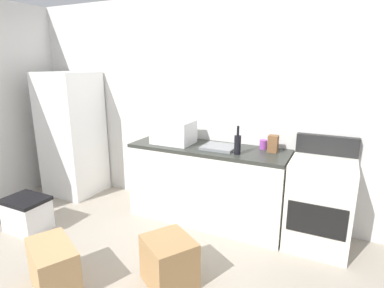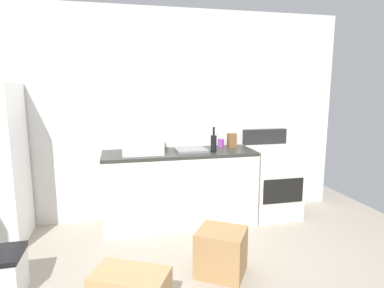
{
  "view_description": "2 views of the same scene",
  "coord_description": "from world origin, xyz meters",
  "px_view_note": "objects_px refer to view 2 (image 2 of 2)",
  "views": [
    {
      "loc": [
        1.63,
        -1.92,
        1.82
      ],
      "look_at": [
        0.3,
        0.79,
        1.03
      ],
      "focal_mm": 29.01,
      "sensor_mm": 36.0,
      "label": 1
    },
    {
      "loc": [
        -0.4,
        -2.53,
        1.65
      ],
      "look_at": [
        0.37,
        0.82,
        1.05
      ],
      "focal_mm": 30.42,
      "sensor_mm": 36.0,
      "label": 2
    }
  ],
  "objects_px": {
    "wine_bottle": "(214,143)",
    "cardboard_box_medium": "(221,252)",
    "knife_block": "(232,140)",
    "coffee_mug": "(221,143)",
    "stove_oven": "(272,180)",
    "microwave": "(142,142)"
  },
  "relations": [
    {
      "from": "coffee_mug",
      "to": "cardboard_box_medium",
      "type": "xyz_separation_m",
      "value": [
        -0.43,
        -1.36,
        -0.75
      ]
    },
    {
      "from": "stove_oven",
      "to": "cardboard_box_medium",
      "type": "bearing_deg",
      "value": -132.18
    },
    {
      "from": "microwave",
      "to": "knife_block",
      "type": "xyz_separation_m",
      "value": [
        1.13,
        0.14,
        -0.05
      ]
    },
    {
      "from": "stove_oven",
      "to": "coffee_mug",
      "type": "distance_m",
      "value": 0.82
    },
    {
      "from": "wine_bottle",
      "to": "coffee_mug",
      "type": "relative_size",
      "value": 3.0
    },
    {
      "from": "stove_oven",
      "to": "cardboard_box_medium",
      "type": "xyz_separation_m",
      "value": [
        -1.06,
        -1.17,
        -0.26
      ]
    },
    {
      "from": "wine_bottle",
      "to": "knife_block",
      "type": "distance_m",
      "value": 0.4
    },
    {
      "from": "wine_bottle",
      "to": "cardboard_box_medium",
      "type": "xyz_separation_m",
      "value": [
        -0.23,
        -1.04,
        -0.8
      ]
    },
    {
      "from": "stove_oven",
      "to": "cardboard_box_medium",
      "type": "height_order",
      "value": "stove_oven"
    },
    {
      "from": "microwave",
      "to": "coffee_mug",
      "type": "height_order",
      "value": "microwave"
    },
    {
      "from": "wine_bottle",
      "to": "stove_oven",
      "type": "bearing_deg",
      "value": 9.27
    },
    {
      "from": "microwave",
      "to": "wine_bottle",
      "type": "height_order",
      "value": "wine_bottle"
    },
    {
      "from": "wine_bottle",
      "to": "coffee_mug",
      "type": "height_order",
      "value": "wine_bottle"
    },
    {
      "from": "stove_oven",
      "to": "wine_bottle",
      "type": "distance_m",
      "value": 1.0
    },
    {
      "from": "knife_block",
      "to": "cardboard_box_medium",
      "type": "distance_m",
      "value": 1.6
    },
    {
      "from": "wine_bottle",
      "to": "knife_block",
      "type": "height_order",
      "value": "wine_bottle"
    },
    {
      "from": "coffee_mug",
      "to": "knife_block",
      "type": "distance_m",
      "value": 0.15
    },
    {
      "from": "knife_block",
      "to": "wine_bottle",
      "type": "bearing_deg",
      "value": -142.05
    },
    {
      "from": "microwave",
      "to": "wine_bottle",
      "type": "distance_m",
      "value": 0.83
    },
    {
      "from": "wine_bottle",
      "to": "cardboard_box_medium",
      "type": "distance_m",
      "value": 1.33
    },
    {
      "from": "cardboard_box_medium",
      "to": "wine_bottle",
      "type": "bearing_deg",
      "value": 77.44
    },
    {
      "from": "microwave",
      "to": "cardboard_box_medium",
      "type": "relative_size",
      "value": 1.12
    }
  ]
}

